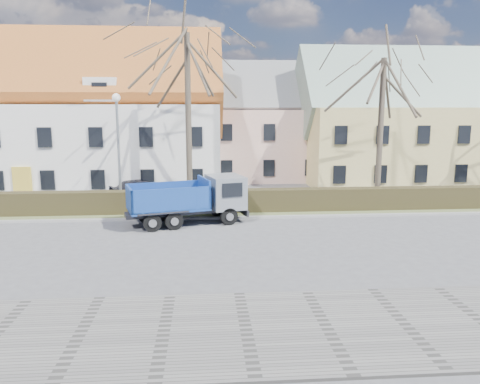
{
  "coord_description": "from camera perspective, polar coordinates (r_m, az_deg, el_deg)",
  "views": [
    {
      "loc": [
        -1.07,
        -20.32,
        6.03
      ],
      "look_at": [
        0.79,
        3.96,
        1.6
      ],
      "focal_mm": 35.0,
      "sensor_mm": 36.0,
      "label": 1
    }
  ],
  "objects": [
    {
      "name": "tree_2",
      "position": [
        30.88,
        16.83,
        8.9
      ],
      "size": [
        8.0,
        8.0,
        11.0
      ],
      "primitive_type": null,
      "color": "#493F33",
      "rests_on": "ground"
    },
    {
      "name": "grass_strip",
      "position": [
        27.21,
        -2.03,
        -2.39
      ],
      "size": [
        80.0,
        3.0,
        0.1
      ],
      "primitive_type": "cube",
      "color": "#515D34",
      "rests_on": "ground"
    },
    {
      "name": "dump_truck",
      "position": [
        24.41,
        -6.91,
        -1.02
      ],
      "size": [
        6.72,
        3.98,
        2.53
      ],
      "primitive_type": null,
      "rotation": [
        0.0,
        0.0,
        0.28
      ],
      "color": "navy",
      "rests_on": "ground"
    },
    {
      "name": "building_white",
      "position": [
        38.25,
        -22.77,
        7.6
      ],
      "size": [
        26.8,
        10.8,
        9.5
      ],
      "primitive_type": null,
      "color": "silver",
      "rests_on": "ground"
    },
    {
      "name": "parked_car_a",
      "position": [
        31.55,
        -11.92,
        0.38
      ],
      "size": [
        4.49,
        3.26,
        1.42
      ],
      "primitive_type": "imported",
      "rotation": [
        0.0,
        0.0,
        2.0
      ],
      "color": "black",
      "rests_on": "ground"
    },
    {
      "name": "building_yellow",
      "position": [
        41.08,
        20.34,
        7.2
      ],
      "size": [
        18.8,
        10.8,
        8.5
      ],
      "primitive_type": null,
      "color": "#CDB970",
      "rests_on": "ground"
    },
    {
      "name": "cart_frame",
      "position": [
        25.26,
        -11.77,
        -2.99
      ],
      "size": [
        0.7,
        0.41,
        0.63
      ],
      "primitive_type": null,
      "rotation": [
        0.0,
        0.0,
        -0.03
      ],
      "color": "silver",
      "rests_on": "ground"
    },
    {
      "name": "streetlight",
      "position": [
        27.88,
        -14.56,
        4.65
      ],
      "size": [
        0.54,
        0.54,
        6.88
      ],
      "primitive_type": null,
      "color": "gray",
      "rests_on": "ground"
    },
    {
      "name": "building_pink",
      "position": [
        40.69,
        2.8,
        7.44
      ],
      "size": [
        10.8,
        8.8,
        8.0
      ],
      "primitive_type": null,
      "color": "#D5A797",
      "rests_on": "ground"
    },
    {
      "name": "sidewalk_near",
      "position": [
        13.3,
        0.73,
        -16.47
      ],
      "size": [
        80.0,
        5.0,
        0.08
      ],
      "primitive_type": "cube",
      "color": "slate",
      "rests_on": "ground"
    },
    {
      "name": "ground",
      "position": [
        21.22,
        -1.32,
        -6.2
      ],
      "size": [
        120.0,
        120.0,
        0.0
      ],
      "primitive_type": "plane",
      "color": "#4F4F52"
    },
    {
      "name": "curb_far",
      "position": [
        25.65,
        -1.88,
        -3.15
      ],
      "size": [
        80.0,
        0.3,
        0.12
      ],
      "primitive_type": "cube",
      "color": "gray",
      "rests_on": "ground"
    },
    {
      "name": "hedge",
      "position": [
        26.89,
        -2.02,
        -1.24
      ],
      "size": [
        60.0,
        0.9,
        1.3
      ],
      "primitive_type": "cube",
      "color": "#2C2716",
      "rests_on": "ground"
    },
    {
      "name": "tree_1",
      "position": [
        28.84,
        -6.35,
        10.84
      ],
      "size": [
        9.2,
        9.2,
        12.65
      ],
      "primitive_type": null,
      "color": "#493F33",
      "rests_on": "ground"
    }
  ]
}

